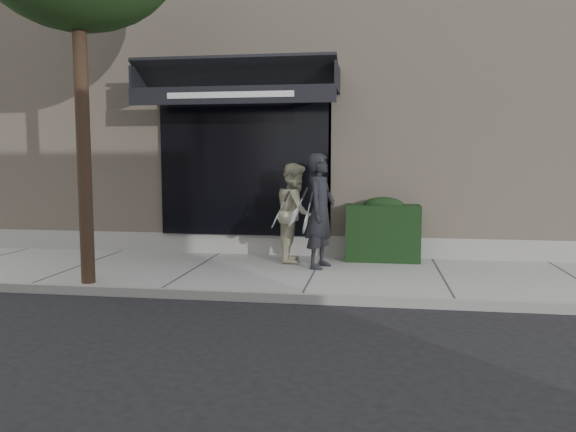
# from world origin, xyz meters

# --- Properties ---
(ground) EXTENTS (80.00, 80.00, 0.00)m
(ground) POSITION_xyz_m (0.00, 0.00, 0.00)
(ground) COLOR black
(ground) RESTS_ON ground
(sidewalk) EXTENTS (20.00, 3.00, 0.12)m
(sidewalk) POSITION_xyz_m (0.00, 0.00, 0.06)
(sidewalk) COLOR #989993
(sidewalk) RESTS_ON ground
(curb) EXTENTS (20.00, 0.10, 0.14)m
(curb) POSITION_xyz_m (0.00, -1.55, 0.07)
(curb) COLOR gray
(curb) RESTS_ON ground
(building_facade) EXTENTS (14.30, 8.04, 5.64)m
(building_facade) POSITION_xyz_m (-0.01, 4.96, 2.74)
(building_facade) COLOR #B9A38D
(building_facade) RESTS_ON ground
(hedge) EXTENTS (1.30, 0.70, 1.14)m
(hedge) POSITION_xyz_m (1.10, 1.25, 0.66)
(hedge) COLOR black
(hedge) RESTS_ON sidewalk
(pedestrian_front) EXTENTS (0.81, 0.87, 1.91)m
(pedestrian_front) POSITION_xyz_m (0.06, 0.37, 1.07)
(pedestrian_front) COLOR black
(pedestrian_front) RESTS_ON sidewalk
(pedestrian_back) EXTENTS (0.75, 0.96, 1.74)m
(pedestrian_back) POSITION_xyz_m (-0.44, 0.89, 0.99)
(pedestrian_back) COLOR beige
(pedestrian_back) RESTS_ON sidewalk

